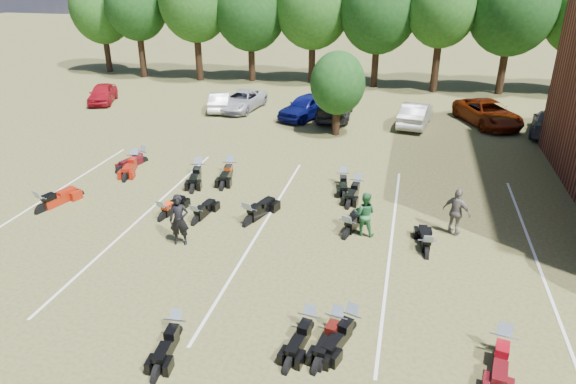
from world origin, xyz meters
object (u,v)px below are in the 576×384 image
(person_black, at_px, (179,220))
(motorcycle_3, at_px, (309,332))
(car_4, at_px, (306,106))
(person_grey, at_px, (457,212))
(person_green, at_px, (365,214))
(motorcycle_14, at_px, (143,162))
(car_0, at_px, (102,94))
(motorcycle_7, at_px, (43,212))

(person_black, bearing_deg, motorcycle_3, -45.29)
(car_4, relative_size, person_grey, 2.45)
(person_green, height_order, motorcycle_14, person_green)
(car_4, height_order, motorcycle_14, car_4)
(person_green, distance_m, motorcycle_14, 12.96)
(person_green, bearing_deg, car_0, -33.67)
(person_grey, bearing_deg, car_0, -0.58)
(car_4, distance_m, motorcycle_7, 18.15)
(person_green, xyz_separation_m, motorcycle_7, (-13.18, -1.21, -0.87))
(car_0, xyz_separation_m, person_green, (20.74, -15.58, 0.18))
(car_0, relative_size, motorcycle_3, 1.90)
(motorcycle_7, relative_size, motorcycle_14, 1.13)
(car_0, xyz_separation_m, motorcycle_3, (19.84, -21.63, -0.68))
(car_4, bearing_deg, car_0, -157.84)
(person_green, height_order, person_grey, person_grey)
(car_0, distance_m, car_4, 15.36)
(person_black, bearing_deg, person_grey, 6.44)
(car_0, relative_size, motorcycle_14, 1.85)
(motorcycle_3, relative_size, motorcycle_7, 0.86)
(car_0, bearing_deg, motorcycle_3, -66.99)
(person_grey, xyz_separation_m, motorcycle_7, (-16.53, -2.03, -0.93))
(person_grey, bearing_deg, motorcycle_3, 89.25)
(car_0, xyz_separation_m, car_4, (15.35, -0.41, 0.10))
(car_0, xyz_separation_m, motorcycle_14, (8.83, -10.54, -0.68))
(car_4, height_order, person_grey, person_grey)
(person_black, xyz_separation_m, motorcycle_7, (-6.72, 1.09, -0.97))
(person_green, relative_size, motorcycle_3, 0.82)
(motorcycle_7, bearing_deg, car_0, -49.69)
(car_0, bearing_deg, motorcycle_7, -85.28)
(motorcycle_14, bearing_deg, car_0, 146.80)
(car_4, relative_size, motorcycle_3, 2.17)
(person_grey, distance_m, motorcycle_3, 8.14)
(car_0, relative_size, person_green, 2.31)
(car_0, distance_m, motorcycle_7, 18.42)
(person_black, relative_size, motorcycle_3, 0.92)
(car_4, xyz_separation_m, motorcycle_7, (-7.80, -16.37, -0.78))
(car_0, bearing_deg, motorcycle_14, -69.59)
(person_green, bearing_deg, motorcycle_3, 84.83)
(car_0, height_order, motorcycle_3, car_0)
(car_4, xyz_separation_m, person_grey, (8.73, -14.33, 0.15))
(car_0, relative_size, person_black, 2.05)
(motorcycle_3, distance_m, motorcycle_7, 13.21)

